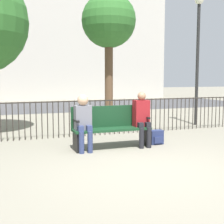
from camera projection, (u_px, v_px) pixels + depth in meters
The scene contains 9 objects.
ground_plane at pixel (148, 170), 5.19m from camera, with size 80.00×80.00×0.00m, color gray.
park_bench at pixel (111, 126), 6.83m from camera, with size 1.72×0.45×0.92m.
seated_person_0 at pixel (83, 119), 6.46m from camera, with size 0.34×0.39×1.19m.
seated_person_1 at pixel (142, 116), 6.93m from camera, with size 0.34×0.39×1.23m.
backpack at pixel (156, 137), 7.24m from camera, with size 0.31×0.25×0.32m.
fence_railing at pixel (90, 115), 8.24m from camera, with size 9.01×0.03×0.95m.
tree_2 at pixel (109, 23), 10.48m from camera, with size 1.83×1.83×4.37m.
lamp_post at pixel (198, 42), 9.95m from camera, with size 0.28×0.28×4.11m.
street_surface at pixel (44, 107), 16.37m from camera, with size 24.00×6.00×0.01m.
Camera 1 is at (-2.33, -4.53, 1.53)m, focal length 50.00 mm.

